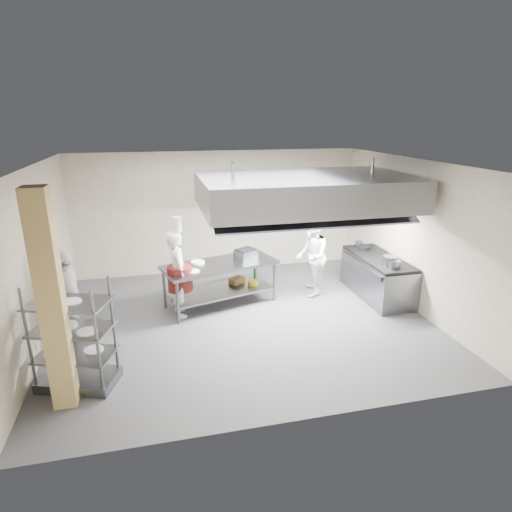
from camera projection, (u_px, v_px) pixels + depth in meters
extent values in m
plane|color=#333335|center=(244.00, 320.00, 8.33)|extent=(7.00, 7.00, 0.00)
plane|color=silver|center=(242.00, 163.00, 7.39)|extent=(7.00, 7.00, 0.00)
plane|color=gray|center=(219.00, 212.00, 10.63)|extent=(7.00, 0.00, 7.00)
plane|color=gray|center=(37.00, 260.00, 7.09)|extent=(0.00, 6.00, 6.00)
plane|color=gray|center=(413.00, 235.00, 8.63)|extent=(0.00, 6.00, 6.00)
cube|color=tan|center=(52.00, 303.00, 5.46)|extent=(0.30, 0.30, 3.00)
cube|color=slate|center=(305.00, 191.00, 8.24)|extent=(4.00, 2.50, 0.60)
cube|color=white|center=(259.00, 210.00, 8.14)|extent=(1.60, 0.12, 0.04)
cube|color=white|center=(347.00, 206.00, 8.53)|extent=(1.60, 0.12, 0.04)
cube|color=slate|center=(290.00, 210.00, 10.88)|extent=(1.50, 0.28, 0.04)
cube|color=slate|center=(220.00, 265.00, 8.77)|extent=(2.49, 1.58, 0.06)
cube|color=slate|center=(221.00, 291.00, 8.95)|extent=(2.29, 1.44, 0.04)
cube|color=slate|center=(377.00, 278.00, 9.34)|extent=(0.80, 2.00, 0.84)
cube|color=black|center=(379.00, 258.00, 9.20)|extent=(0.78, 1.96, 0.06)
imported|color=white|center=(178.00, 274.00, 8.29)|extent=(0.52, 0.69, 1.73)
imported|color=white|center=(311.00, 256.00, 9.27)|extent=(0.89, 1.02, 1.76)
imported|color=silver|center=(68.00, 303.00, 6.88)|extent=(0.75, 1.17, 1.84)
cube|color=slate|center=(246.00, 255.00, 8.97)|extent=(0.53, 0.49, 0.21)
cube|color=brown|center=(237.00, 280.00, 9.28)|extent=(0.37, 0.34, 0.13)
cylinder|color=slate|center=(390.00, 261.00, 8.62)|extent=(0.29, 0.29, 0.20)
cylinder|color=white|center=(75.00, 353.00, 6.18)|extent=(0.28, 0.28, 0.05)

